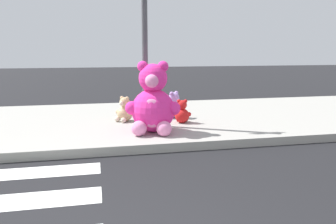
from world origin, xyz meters
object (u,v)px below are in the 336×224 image
at_px(plush_lavender, 173,107).
at_px(plush_tan, 124,111).
at_px(plush_pink_large, 153,104).
at_px(sign_pole, 145,38).
at_px(plush_red, 182,113).

relative_size(plush_lavender, plush_tan, 1.11).
bearing_deg(plush_pink_large, plush_tan, 112.36).
distance_m(sign_pole, plush_red, 1.69).
bearing_deg(plush_red, plush_pink_large, -136.73).
relative_size(sign_pole, plush_tan, 6.08).
height_order(sign_pole, plush_pink_large, sign_pole).
xyz_separation_m(plush_pink_large, plush_lavender, (0.66, 1.22, -0.28)).
height_order(sign_pole, plush_tan, sign_pole).
distance_m(sign_pole, plush_tan, 1.60).
distance_m(plush_red, plush_tan, 1.21).
distance_m(plush_red, plush_lavender, 0.55).
relative_size(sign_pole, plush_red, 6.60).
relative_size(plush_pink_large, plush_lavender, 2.19).
relative_size(sign_pole, plush_pink_large, 2.50).
bearing_deg(plush_pink_large, plush_red, 43.27).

